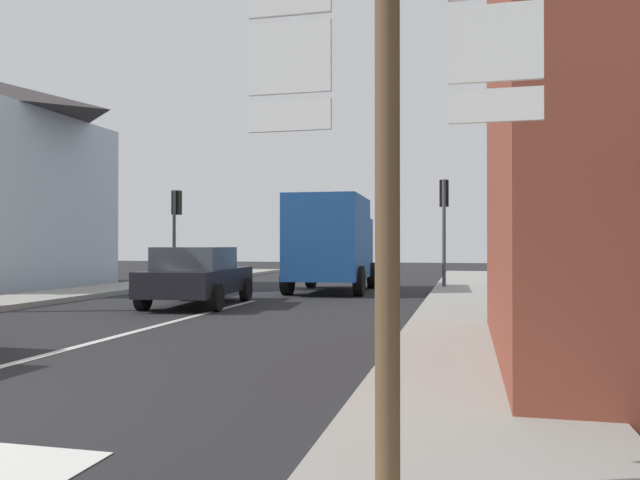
% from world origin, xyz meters
% --- Properties ---
extents(ground_plane, '(80.00, 80.00, 0.00)m').
position_xyz_m(ground_plane, '(0.00, 10.00, 0.00)').
color(ground_plane, '#232326').
extents(sidewalk_right, '(2.25, 44.00, 0.14)m').
position_xyz_m(sidewalk_right, '(5.74, 8.00, 0.07)').
color(sidewalk_right, gray).
rests_on(sidewalk_right, ground).
extents(lane_centre_stripe, '(0.16, 12.00, 0.01)m').
position_xyz_m(lane_centre_stripe, '(0.00, 6.00, 0.01)').
color(lane_centre_stripe, silver).
rests_on(lane_centre_stripe, ground).
extents(sedan_far, '(2.29, 4.35, 1.47)m').
position_xyz_m(sedan_far, '(-0.92, 10.45, 0.76)').
color(sedan_far, black).
rests_on(sedan_far, ground).
extents(delivery_truck, '(2.62, 5.07, 3.05)m').
position_xyz_m(delivery_truck, '(1.39, 15.67, 1.65)').
color(delivery_truck, '#19478C').
rests_on(delivery_truck, ground).
extents(route_sign_post, '(1.66, 0.14, 3.20)m').
position_xyz_m(route_sign_post, '(5.22, -0.51, 1.91)').
color(route_sign_post, brown).
rests_on(route_sign_post, ground).
extents(traffic_light_far_right, '(0.30, 0.49, 3.72)m').
position_xyz_m(traffic_light_far_right, '(4.92, 17.27, 2.75)').
color(traffic_light_far_right, '#47474C').
rests_on(traffic_light_far_right, ground).
extents(traffic_light_far_left, '(0.30, 0.49, 3.56)m').
position_xyz_m(traffic_light_far_left, '(-4.92, 17.29, 2.64)').
color(traffic_light_far_left, '#47474C').
rests_on(traffic_light_far_left, ground).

